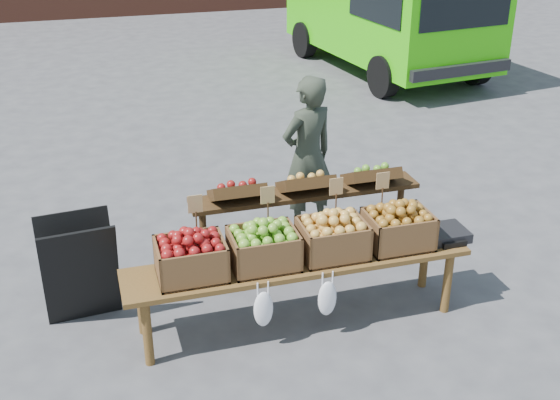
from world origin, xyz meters
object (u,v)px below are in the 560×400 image
object	(u,v)px
vendor	(308,156)
display_bench	(298,291)
crate_green_apples	(398,229)
weighing_scale	(445,233)
delivery_van	(387,12)
crate_golden_apples	(191,259)
crate_russet_pears	(264,249)
chalkboard_sign	(79,269)
back_table	(305,220)
crate_red_apples	(333,239)

from	to	relation	value
vendor	display_bench	xyz separation A→B (m)	(-0.56, -1.48, -0.51)
vendor	crate_green_apples	bearing A→B (deg)	81.57
crate_green_apples	weighing_scale	world-z (taller)	crate_green_apples
delivery_van	crate_golden_apples	bearing A→B (deg)	-131.54
crate_russet_pears	crate_green_apples	size ratio (longest dim) A/B	1.00
crate_russet_pears	crate_green_apples	xyz separation A→B (m)	(1.10, 0.00, 0.00)
crate_golden_apples	weighing_scale	distance (m)	2.08
display_bench	crate_russet_pears	distance (m)	0.51
chalkboard_sign	crate_golden_apples	world-z (taller)	chalkboard_sign
vendor	back_table	size ratio (longest dim) A/B	0.75
crate_red_apples	weighing_scale	bearing A→B (deg)	0.00
crate_golden_apples	crate_red_apples	xyz separation A→B (m)	(1.10, 0.00, 0.00)
chalkboard_sign	crate_red_apples	distance (m)	2.00
vendor	delivery_van	bearing A→B (deg)	-139.43
crate_russet_pears	back_table	bearing A→B (deg)	51.70
crate_russet_pears	crate_green_apples	world-z (taller)	same
chalkboard_sign	crate_green_apples	world-z (taller)	chalkboard_sign
back_table	display_bench	size ratio (longest dim) A/B	0.78
back_table	crate_red_apples	bearing A→B (deg)	-91.48
back_table	crate_golden_apples	size ratio (longest dim) A/B	4.20
back_table	crate_red_apples	world-z (taller)	back_table
display_bench	crate_red_apples	size ratio (longest dim) A/B	5.40
crate_red_apples	display_bench	bearing A→B (deg)	180.00
crate_green_apples	display_bench	bearing A→B (deg)	180.00
vendor	crate_green_apples	world-z (taller)	vendor
delivery_van	crate_golden_apples	size ratio (longest dim) A/B	9.05
crate_golden_apples	back_table	bearing A→B (deg)	32.77
vendor	crate_red_apples	size ratio (longest dim) A/B	3.17
delivery_van	back_table	distance (m)	7.14
chalkboard_sign	crate_green_apples	distance (m)	2.53
vendor	crate_russet_pears	world-z (taller)	vendor
vendor	weighing_scale	world-z (taller)	vendor
back_table	crate_green_apples	world-z (taller)	back_table
chalkboard_sign	back_table	bearing A→B (deg)	-0.40
vendor	weighing_scale	size ratio (longest dim) A/B	4.66
delivery_van	crate_golden_apples	xyz separation A→B (m)	(-4.65, -6.91, -0.30)
crate_red_apples	crate_golden_apples	bearing A→B (deg)	180.00
delivery_van	crate_green_apples	bearing A→B (deg)	-121.06
crate_golden_apples	weighing_scale	bearing A→B (deg)	0.00
delivery_van	vendor	distance (m)	6.34
back_table	crate_golden_apples	distance (m)	1.34
vendor	back_table	bearing A→B (deg)	51.95
vendor	chalkboard_sign	world-z (taller)	vendor
chalkboard_sign	vendor	bearing A→B (deg)	17.54
weighing_scale	crate_golden_apples	bearing A→B (deg)	180.00
back_table	display_bench	xyz separation A→B (m)	(-0.29, -0.72, -0.24)
weighing_scale	vendor	bearing A→B (deg)	114.95
vendor	crate_russet_pears	distance (m)	1.70
crate_golden_apples	crate_russet_pears	size ratio (longest dim) A/B	1.00
delivery_van	crate_red_apples	world-z (taller)	delivery_van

